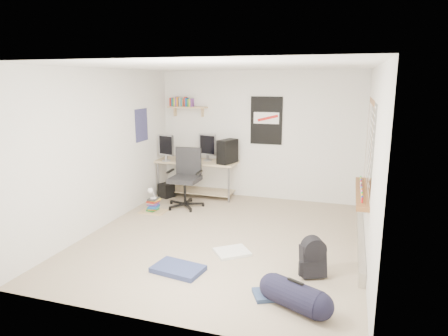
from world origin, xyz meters
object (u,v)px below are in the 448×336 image
(backpack, at_px, (313,261))
(desk, at_px, (198,178))
(book_stack, at_px, (153,204))
(office_chair, at_px, (185,181))
(duffel_bag, at_px, (295,296))

(backpack, bearing_deg, desk, 107.47)
(backpack, height_order, book_stack, backpack)
(desk, relative_size, backpack, 4.22)
(office_chair, distance_m, backpack, 3.26)
(office_chair, bearing_deg, duffel_bag, -52.79)
(book_stack, bearing_deg, office_chair, 46.10)
(book_stack, bearing_deg, desk, 73.06)
(office_chair, bearing_deg, desk, 90.02)
(office_chair, height_order, duffel_bag, office_chair)
(desk, distance_m, book_stack, 1.31)
(office_chair, height_order, backpack, office_chair)
(office_chair, xyz_separation_m, duffel_bag, (2.42, -2.80, -0.35))
(duffel_bag, xyz_separation_m, book_stack, (-2.85, 2.36, 0.01))
(desk, distance_m, backpack, 3.83)
(backpack, height_order, duffel_bag, duffel_bag)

